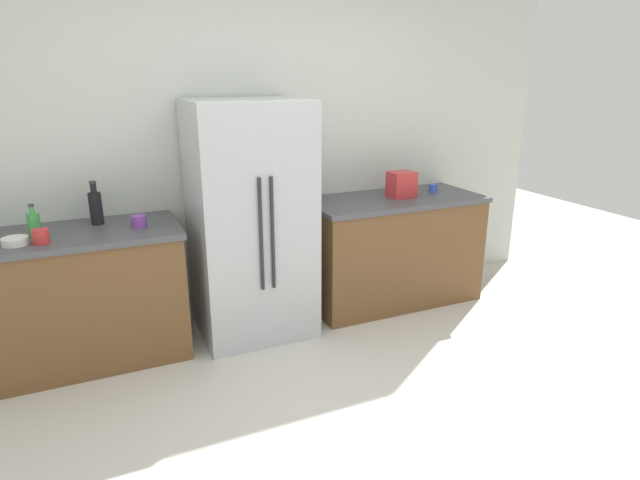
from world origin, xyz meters
name	(u,v)px	position (x,y,z in m)	size (l,w,h in m)	color
ground_plane	(365,434)	(0.00, 0.00, 0.00)	(10.87, 10.87, 0.00)	beige
kitchen_back_panel	(251,120)	(0.00, 1.89, 1.53)	(5.44, 0.10, 3.06)	silver
counter_left	(74,298)	(-1.38, 1.50, 0.45)	(1.41, 0.68, 0.90)	brown
counter_right	(392,249)	(1.07, 1.50, 0.45)	(1.45, 0.68, 0.90)	brown
refrigerator	(250,221)	(-0.16, 1.46, 0.85)	(0.80, 0.74, 1.71)	#B7BABF
toaster	(402,184)	(1.13, 1.49, 1.00)	(0.20, 0.17, 0.21)	red
bottle_a	(34,224)	(-1.54, 1.48, 0.98)	(0.08, 0.08, 0.21)	green
bottle_b	(96,207)	(-1.17, 1.63, 1.02)	(0.08, 0.08, 0.29)	black
cup_a	(433,188)	(1.47, 1.52, 0.94)	(0.07, 0.07, 0.07)	blue
cup_b	(41,236)	(-1.50, 1.31, 0.94)	(0.10, 0.10, 0.09)	red
cup_c	(139,221)	(-0.93, 1.45, 0.94)	(0.10, 0.10, 0.08)	purple
bowl_a	(15,241)	(-1.64, 1.35, 0.92)	(0.15, 0.15, 0.05)	white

